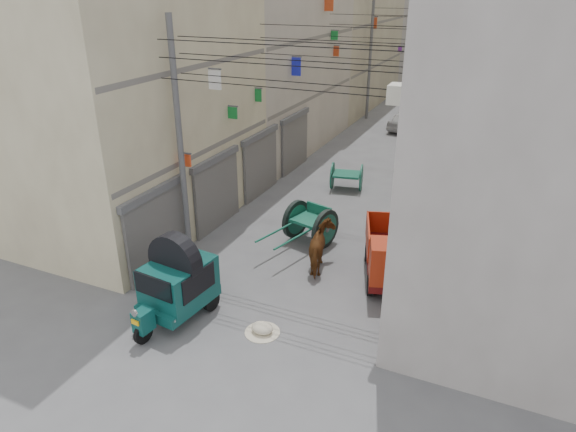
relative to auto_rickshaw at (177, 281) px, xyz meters
The scene contains 18 objects.
ground 3.53m from the auto_rickshaw, 57.93° to the right, with size 140.00×140.00×0.00m, color #4E4E51.
building_row_left 32.36m from the auto_rickshaw, 101.25° to the left, with size 8.00×62.00×14.00m.
building_row_right 33.22m from the auto_rickshaw, 72.68° to the left, with size 8.00×62.00×14.00m.
end_cap_building 63.43m from the auto_rickshaw, 88.40° to the left, with size 22.00×10.00×13.00m, color #B6AF8F.
shutters_left 7.86m from the auto_rickshaw, 105.89° to the left, with size 0.18×14.40×2.88m.
signboards 19.05m from the auto_rickshaw, 84.67° to the left, with size 8.22×40.52×5.67m.
ac_units 9.60m from the auto_rickshaw, 41.82° to the left, with size 0.70×6.55×3.35m.
utility_poles 14.57m from the auto_rickshaw, 82.90° to the left, with size 7.40×22.20×8.00m.
overhead_cables 12.98m from the auto_rickshaw, 81.33° to the left, with size 7.40×22.52×1.12m.
auto_rickshaw is the anchor object (origin of this frame).
tonga_cart 6.09m from the auto_rickshaw, 73.95° to the left, with size 2.03×3.43×1.46m.
mini_truck 6.58m from the auto_rickshaw, 39.34° to the left, with size 2.38×3.54×1.83m.
second_cart 11.57m from the auto_rickshaw, 83.99° to the left, with size 1.62×1.49×1.24m.
feed_sack 2.74m from the auto_rickshaw, ahead, with size 0.61×0.49×0.30m, color beige.
horse 5.03m from the auto_rickshaw, 56.45° to the left, with size 0.83×1.83×1.55m, color brown.
distant_car_white 23.32m from the auto_rickshaw, 86.55° to the left, with size 1.44×3.59×1.22m, color #BBBBBB.
distant_car_grey 22.49m from the auto_rickshaw, 78.28° to the left, with size 1.28×3.68×1.21m, color #585D5B.
distant_car_green 34.84m from the auto_rickshaw, 86.83° to the left, with size 1.78×4.37×1.27m, color #1E5837.
Camera 1 is at (6.15, -7.15, 8.78)m, focal length 32.00 mm.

